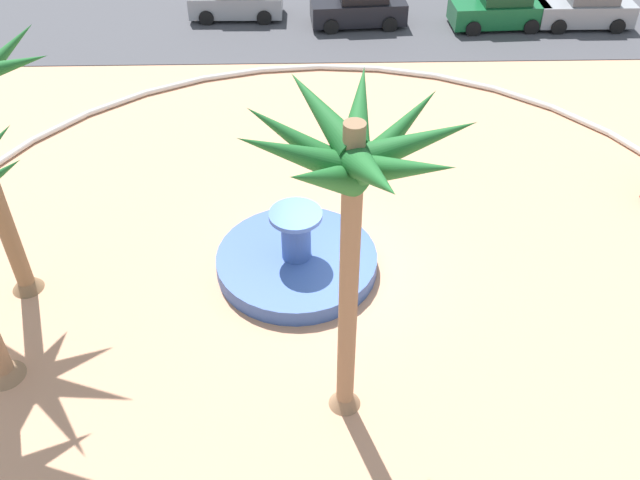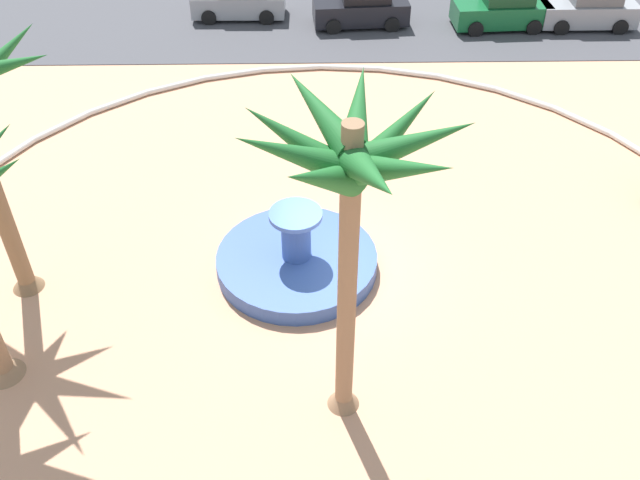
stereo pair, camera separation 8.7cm
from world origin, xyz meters
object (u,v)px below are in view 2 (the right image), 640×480
parked_car_leftmost (239,0)px  parked_car_second (361,7)px  parked_car_third (502,10)px  parked_car_rightmost (588,9)px  fountain (297,260)px  palm_tree_near_fountain (351,179)px

parked_car_leftmost → parked_car_second: bearing=-10.3°
parked_car_leftmost → parked_car_third: size_ratio=0.98×
parked_car_leftmost → parked_car_rightmost: 14.90m
fountain → parked_car_rightmost: (12.24, 15.22, 0.50)m
fountain → parked_car_rightmost: bearing=51.2°
parked_car_leftmost → parked_car_second: (5.25, -0.96, 0.00)m
fountain → parked_car_second: (2.65, 15.56, 0.50)m
parked_car_leftmost → parked_car_rightmost: size_ratio=1.01×
fountain → parked_car_second: 15.79m
parked_car_third → palm_tree_near_fountain: bearing=-111.2°
fountain → palm_tree_near_fountain: palm_tree_near_fountain is taller
fountain → palm_tree_near_fountain: (1.02, -4.32, 5.59)m
fountain → parked_car_third: fountain is taller
parked_car_third → parked_car_rightmost: 3.66m
palm_tree_near_fountain → parked_car_rightmost: (11.23, 19.54, -5.09)m
palm_tree_near_fountain → parked_car_rightmost: palm_tree_near_fountain is taller
fountain → parked_car_leftmost: 16.72m
palm_tree_near_fountain → parked_car_leftmost: 21.75m
parked_car_rightmost → palm_tree_near_fountain: bearing=-119.9°
parked_car_second → parked_car_rightmost: (9.59, -0.34, 0.00)m
fountain → parked_car_rightmost: fountain is taller
parked_car_third → parked_car_rightmost: same height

